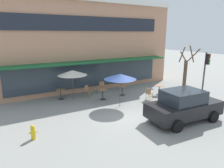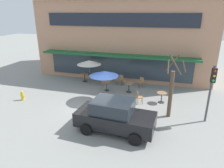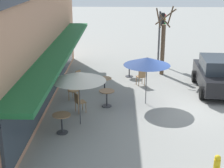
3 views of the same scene
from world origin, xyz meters
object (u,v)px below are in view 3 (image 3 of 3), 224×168
(fire_hydrant, at_px, (217,165))
(cafe_chair_1, at_px, (80,77))
(patio_umbrella_green_folded, at_px, (79,76))
(cafe_table_near_wall, at_px, (105,83))
(patio_umbrella_cream_folded, at_px, (147,61))
(cafe_chair_0, at_px, (72,89))
(cafe_table_streetside, at_px, (62,121))
(cafe_chair_2, at_px, (141,76))
(street_tree, at_px, (163,45))
(cafe_table_by_tree, at_px, (129,68))
(cafe_chair_3, at_px, (79,101))
(parked_sedan, at_px, (217,74))
(cafe_table_mid_patio, at_px, (107,96))
(traffic_light_pole, at_px, (161,29))

(fire_hydrant, bearing_deg, cafe_chair_1, 32.48)
(patio_umbrella_green_folded, bearing_deg, cafe_table_near_wall, -12.21)
(patio_umbrella_cream_folded, relative_size, cafe_chair_0, 2.47)
(cafe_table_near_wall, xyz_separation_m, cafe_table_streetside, (-4.48, 1.41, 0.00))
(cafe_chair_2, bearing_deg, cafe_chair_1, 95.68)
(cafe_table_streetside, xyz_separation_m, street_tree, (7.69, -4.63, 1.23))
(cafe_table_streetside, xyz_separation_m, cafe_chair_1, (5.26, -0.07, 0.01))
(cafe_chair_1, bearing_deg, street_tree, -61.94)
(cafe_table_by_tree, distance_m, cafe_chair_0, 4.62)
(patio_umbrella_cream_folded, relative_size, fire_hydrant, 3.12)
(cafe_chair_1, height_order, cafe_chair_3, same)
(parked_sedan, bearing_deg, patio_umbrella_green_folded, 122.41)
(cafe_chair_3, distance_m, parked_sedan, 7.27)
(cafe_chair_2, distance_m, fire_hydrant, 8.47)
(cafe_table_streetside, bearing_deg, cafe_chair_3, -12.00)
(cafe_table_near_wall, distance_m, cafe_table_mid_patio, 1.83)
(cafe_table_by_tree, xyz_separation_m, street_tree, (0.57, -1.93, 1.23))
(parked_sedan, height_order, street_tree, street_tree)
(cafe_table_near_wall, bearing_deg, cafe_chair_1, 59.65)
(cafe_table_streetside, bearing_deg, fire_hydrant, -117.64)
(patio_umbrella_cream_folded, bearing_deg, cafe_chair_2, 1.71)
(street_tree, bearing_deg, cafe_table_streetside, 148.94)
(cafe_chair_3, bearing_deg, fire_hydrant, -134.59)
(cafe_chair_3, bearing_deg, cafe_table_near_wall, -21.54)
(cafe_chair_1, relative_size, fire_hydrant, 1.26)
(cafe_table_streetside, distance_m, cafe_chair_2, 6.48)
(cafe_table_mid_patio, xyz_separation_m, cafe_chair_3, (-0.70, 1.18, 0.01))
(cafe_table_by_tree, height_order, parked_sedan, parked_sedan)
(cafe_table_streetside, height_order, fire_hydrant, cafe_table_streetside)
(patio_umbrella_green_folded, relative_size, cafe_chair_1, 2.47)
(cafe_table_by_tree, xyz_separation_m, cafe_chair_2, (-1.54, -0.60, 0.01))
(traffic_light_pole, bearing_deg, fire_hydrant, -178.10)
(cafe_table_streetside, relative_size, cafe_table_by_tree, 1.00)
(patio_umbrella_cream_folded, height_order, cafe_chair_3, patio_umbrella_cream_folded)
(cafe_table_by_tree, relative_size, cafe_chair_1, 0.85)
(cafe_chair_1, xyz_separation_m, parked_sedan, (-0.38, -7.00, 0.35))
(cafe_chair_0, xyz_separation_m, traffic_light_pole, (6.35, -4.79, 1.77))
(street_tree, height_order, traffic_light_pole, street_tree)
(cafe_table_near_wall, xyz_separation_m, cafe_chair_3, (-2.52, 0.99, 0.01))
(cafe_table_mid_patio, xyz_separation_m, traffic_light_pole, (7.12, -3.13, 1.78))
(cafe_table_by_tree, height_order, fire_hydrant, cafe_table_by_tree)
(street_tree, bearing_deg, cafe_table_by_tree, 106.38)
(cafe_table_mid_patio, height_order, cafe_chair_1, cafe_chair_1)
(patio_umbrella_cream_folded, distance_m, cafe_chair_0, 3.78)
(cafe_chair_1, distance_m, parked_sedan, 7.02)
(cafe_table_by_tree, bearing_deg, fire_hydrant, -166.09)
(cafe_chair_0, distance_m, street_tree, 6.46)
(cafe_table_mid_patio, xyz_separation_m, patio_umbrella_green_folded, (-1.89, 0.98, 1.51))
(cafe_chair_1, distance_m, traffic_light_pole, 6.72)
(cafe_table_streetside, relative_size, cafe_chair_3, 0.85)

